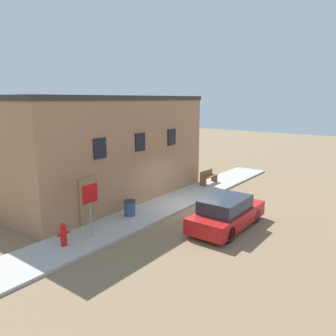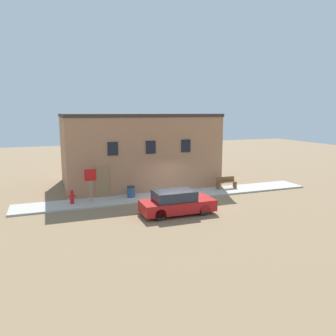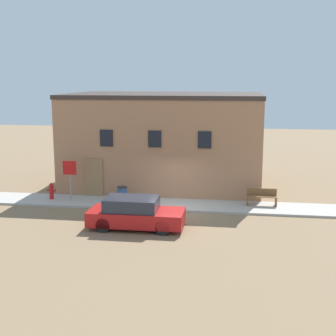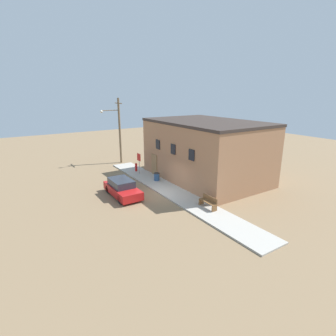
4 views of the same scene
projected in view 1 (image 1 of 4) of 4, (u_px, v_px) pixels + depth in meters
name	position (u px, v px, depth m)	size (l,w,h in m)	color
ground_plane	(190.00, 208.00, 16.81)	(80.00, 80.00, 0.00)	#846B4C
sidewalk	(172.00, 202.00, 17.46)	(20.75, 2.26, 0.11)	#B2ADA3
brick_building	(91.00, 146.00, 18.77)	(11.50, 7.57, 5.63)	#A87551
fire_hydrant	(63.00, 234.00, 12.12)	(0.49, 0.23, 0.88)	red
stop_sign	(90.00, 200.00, 12.68)	(0.74, 0.06, 2.15)	gray
bench	(208.00, 177.00, 21.05)	(1.52, 0.44, 0.85)	brown
trash_bin	(130.00, 208.00, 15.31)	(0.55, 0.55, 0.73)	#2D517F
parked_car	(227.00, 213.00, 14.06)	(4.20, 1.74, 1.38)	black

